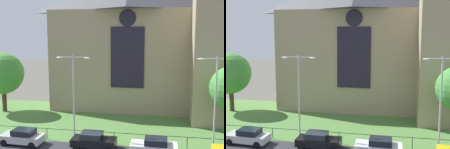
% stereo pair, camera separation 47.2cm
% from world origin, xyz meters
% --- Properties ---
extents(ground, '(160.00, 160.00, 0.00)m').
position_xyz_m(ground, '(0.00, 10.00, 0.00)').
color(ground, '#56544C').
extents(grass_verge, '(120.00, 20.00, 0.01)m').
position_xyz_m(grass_verge, '(0.00, 8.00, 0.00)').
color(grass_verge, '#517F3D').
rests_on(grass_verge, ground).
extents(church_building, '(23.20, 16.20, 26.00)m').
position_xyz_m(church_building, '(2.75, 18.17, 10.27)').
color(church_building, tan).
rests_on(church_building, ground).
extents(iron_railing, '(28.07, 0.07, 1.13)m').
position_xyz_m(iron_railing, '(1.98, 2.50, 0.96)').
color(iron_railing, black).
rests_on(iron_railing, ground).
extents(tree_left_far, '(5.70, 5.70, 8.22)m').
position_xyz_m(tree_left_far, '(-15.12, 11.43, 5.35)').
color(tree_left_far, '#423021').
rests_on(tree_left_far, ground).
extents(streetlamp_near, '(3.37, 0.26, 8.68)m').
position_xyz_m(streetlamp_near, '(-2.04, 2.40, 5.48)').
color(streetlamp_near, '#B2B2B7').
rests_on(streetlamp_near, ground).
extents(streetlamp_far, '(3.37, 0.26, 8.74)m').
position_xyz_m(streetlamp_far, '(11.30, 2.40, 5.51)').
color(streetlamp_far, '#B2B2B7').
rests_on(streetlamp_far, ground).
extents(parked_car_silver, '(4.28, 2.18, 1.51)m').
position_xyz_m(parked_car_silver, '(-6.83, 0.78, 0.74)').
color(parked_car_silver, '#B7B7BC').
rests_on(parked_car_silver, ground).
extents(parked_car_black, '(4.20, 2.02, 1.51)m').
position_xyz_m(parked_car_black, '(0.25, 1.07, 0.74)').
color(parked_car_black, black).
rests_on(parked_car_black, ground).
extents(parked_car_white, '(4.21, 2.04, 1.51)m').
position_xyz_m(parked_car_white, '(5.95, 0.65, 0.74)').
color(parked_car_white, silver).
rests_on(parked_car_white, ground).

